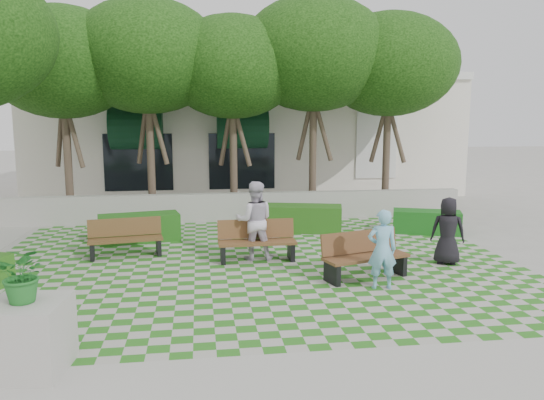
{
  "coord_description": "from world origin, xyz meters",
  "views": [
    {
      "loc": [
        -1.19,
        -10.73,
        3.35
      ],
      "look_at": [
        0.5,
        1.5,
        1.4
      ],
      "focal_mm": 35.0,
      "sensor_mm": 36.0,
      "label": 1
    }
  ],
  "objects": [
    {
      "name": "ground",
      "position": [
        0.0,
        0.0,
        0.0
      ],
      "size": [
        90.0,
        90.0,
        0.0
      ],
      "primitive_type": "plane",
      "color": "gray",
      "rests_on": "ground"
    },
    {
      "name": "lawn",
      "position": [
        0.0,
        1.0,
        0.01
      ],
      "size": [
        12.0,
        12.0,
        0.0
      ],
      "primitive_type": "plane",
      "color": "#2B721E",
      "rests_on": "ground"
    },
    {
      "name": "sidewalk_south",
      "position": [
        0.0,
        -4.7,
        0.01
      ],
      "size": [
        16.0,
        2.0,
        0.01
      ],
      "primitive_type": "cube",
      "color": "#9E9B93",
      "rests_on": "ground"
    },
    {
      "name": "retaining_wall",
      "position": [
        0.0,
        6.2,
        0.45
      ],
      "size": [
        15.0,
        0.36,
        0.9
      ],
      "primitive_type": "cube",
      "color": "#9E9B93",
      "rests_on": "ground"
    },
    {
      "name": "bench_east",
      "position": [
        2.19,
        -0.35,
        0.47
      ],
      "size": [
        1.94,
        1.13,
        0.97
      ],
      "rotation": [
        0.0,
        0.0,
        0.3
      ],
      "color": "#53331C",
      "rests_on": "ground"
    },
    {
      "name": "bench_mid",
      "position": [
        0.11,
        1.3,
        0.46
      ],
      "size": [
        1.82,
        0.62,
        0.95
      ],
      "rotation": [
        0.0,
        0.0,
        0.01
      ],
      "color": "brown",
      "rests_on": "ground"
    },
    {
      "name": "bench_west",
      "position": [
        -2.99,
        2.1,
        0.44
      ],
      "size": [
        1.8,
        0.85,
        0.91
      ],
      "rotation": [
        0.0,
        0.0,
        0.16
      ],
      "color": "#4E361B",
      "rests_on": "ground"
    },
    {
      "name": "hedge_east",
      "position": [
        5.31,
        3.56,
        0.33
      ],
      "size": [
        2.03,
        1.37,
        0.66
      ],
      "primitive_type": "cube",
      "rotation": [
        0.0,
        0.0,
        -0.36
      ],
      "color": "#155118",
      "rests_on": "ground"
    },
    {
      "name": "hedge_midright",
      "position": [
        1.83,
        4.3,
        0.38
      ],
      "size": [
        2.35,
        1.39,
        0.77
      ],
      "primitive_type": "cube",
      "rotation": [
        0.0,
        0.0,
        -0.25
      ],
      "color": "#205115",
      "rests_on": "ground"
    },
    {
      "name": "hedge_midleft",
      "position": [
        -2.83,
        3.68,
        0.37
      ],
      "size": [
        2.24,
        1.26,
        0.74
      ],
      "primitive_type": "cube",
      "rotation": [
        0.0,
        0.0,
        0.21
      ],
      "color": "#1B5115",
      "rests_on": "ground"
    },
    {
      "name": "planter_front",
      "position": [
        -3.47,
        -3.75,
        0.7
      ],
      "size": [
        1.06,
        1.06,
        1.71
      ],
      "rotation": [
        0.0,
        0.0,
        -0.11
      ],
      "color": "#9E9B93",
      "rests_on": "ground"
    },
    {
      "name": "person_blue",
      "position": [
        2.31,
        -1.09,
        0.79
      ],
      "size": [
        0.62,
        0.44,
        1.58
      ],
      "primitive_type": "imported",
      "rotation": [
        0.0,
        0.0,
        3.03
      ],
      "color": "#7BBEE0",
      "rests_on": "ground"
    },
    {
      "name": "person_dark",
      "position": [
        4.4,
        0.42,
        0.77
      ],
      "size": [
        0.89,
        0.76,
        1.55
      ],
      "primitive_type": "imported",
      "rotation": [
        0.0,
        0.0,
        2.72
      ],
      "color": "black",
      "rests_on": "ground"
    },
    {
      "name": "person_white",
      "position": [
        0.08,
        1.43,
        0.93
      ],
      "size": [
        0.96,
        0.78,
        1.86
      ],
      "primitive_type": "imported",
      "rotation": [
        0.0,
        0.0,
        3.05
      ],
      "color": "silver",
      "rests_on": "ground"
    },
    {
      "name": "tree_row",
      "position": [
        -1.86,
        5.95,
        5.18
      ],
      "size": [
        17.7,
        13.4,
        7.41
      ],
      "color": "#47382B",
      "rests_on": "ground"
    },
    {
      "name": "building",
      "position": [
        0.93,
        14.08,
        2.52
      ],
      "size": [
        18.0,
        8.92,
        5.15
      ],
      "color": "white",
      "rests_on": "ground"
    }
  ]
}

